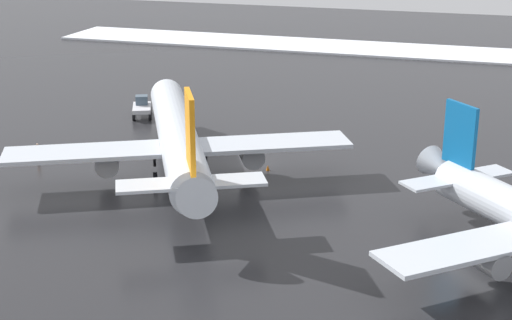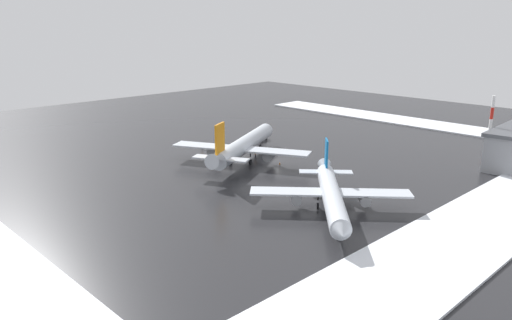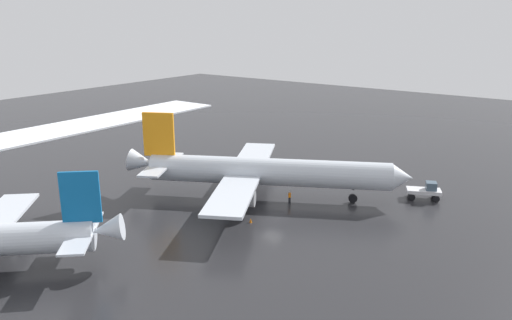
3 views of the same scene
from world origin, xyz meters
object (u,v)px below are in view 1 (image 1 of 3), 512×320
traffic_cone_near_nose (268,168)px  traffic_cone_mid_line (145,184)px  ground_crew_near_tug (38,150)px  pushback_tug (142,106)px  ground_crew_mid_apron (191,152)px  airplane_parked_starboard (178,137)px

traffic_cone_near_nose → traffic_cone_mid_line: 12.59m
traffic_cone_near_nose → ground_crew_near_tug: bearing=99.3°
pushback_tug → ground_crew_mid_apron: 19.13m
airplane_parked_starboard → traffic_cone_near_nose: 9.60m
pushback_tug → ground_crew_near_tug: size_ratio=2.98×
traffic_cone_near_nose → ground_crew_mid_apron: bearing=87.7°
pushback_tug → traffic_cone_near_nose: 25.70m
traffic_cone_mid_line → airplane_parked_starboard: bearing=-24.0°
pushback_tug → traffic_cone_mid_line: 25.41m
ground_crew_near_tug → ground_crew_mid_apron: (4.27, -15.48, 0.00)m
ground_crew_mid_apron → ground_crew_near_tug: bearing=17.6°
pushback_tug → ground_crew_mid_apron: pushback_tug is taller
airplane_parked_starboard → traffic_cone_mid_line: airplane_parked_starboard is taller
airplane_parked_starboard → traffic_cone_near_nose: size_ratio=66.51×
pushback_tug → ground_crew_near_tug: (-18.74, 2.97, -0.31)m
airplane_parked_starboard → ground_crew_mid_apron: size_ratio=21.39×
ground_crew_mid_apron → traffic_cone_mid_line: 8.43m
ground_crew_near_tug → traffic_cone_near_nose: bearing=169.5°
ground_crew_near_tug → ground_crew_mid_apron: same height
airplane_parked_starboard → pushback_tug: 22.99m
pushback_tug → traffic_cone_near_nose: (-14.81, -20.98, -1.01)m
airplane_parked_starboard → ground_crew_mid_apron: airplane_parked_starboard is taller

